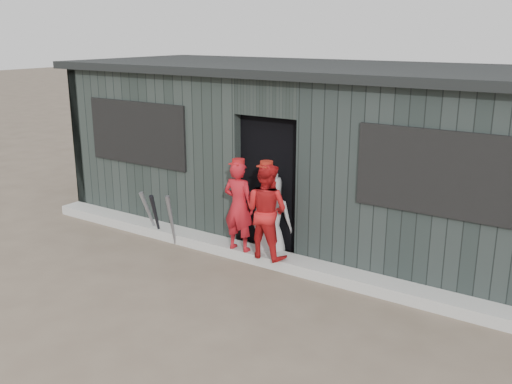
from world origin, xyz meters
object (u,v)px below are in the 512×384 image
Objects in this scene: bat_mid at (171,220)px; bat_right at (156,217)px; player_grey_back at (272,217)px; dugout at (316,150)px; player_red_right at (266,211)px; player_red_left at (239,206)px; bat_left at (149,213)px.

bat_mid is 1.06× the size of bat_right.
player_grey_back is 1.63m from dugout.
dugout reaches higher than player_grey_back.
player_grey_back reaches higher than bat_mid.
player_grey_back is at bearing 17.37° from bat_mid.
player_red_right reaches higher than bat_mid.
player_red_left is 0.98× the size of player_red_right.
player_red_left is (1.52, 0.07, 0.42)m from bat_right.
bat_mid is at bearing -11.97° from bat_left.
player_red_right is (1.97, 0.07, 0.43)m from bat_right.
player_grey_back is at bearing 9.43° from bat_left.
bat_right is 0.64× the size of player_grey_back.
bat_mid is (0.57, -0.12, 0.03)m from bat_left.
bat_mid is at bearing 3.90° from player_red_left.
player_grey_back reaches higher than bat_right.
bat_left is 1.77m from player_red_left.
dugout reaches higher than player_red_right.
bat_left is at bearing 1.38° from player_red_right.
bat_mid is 2.52m from dugout.
bat_right is 2.02m from player_red_right.
bat_left is 2.08m from player_grey_back.
player_grey_back reaches higher than bat_left.
dugout reaches higher than bat_left.
dugout reaches higher than bat_mid.
bat_left is 0.58m from bat_mid.
player_red_left is 1.07× the size of player_grey_back.
dugout is at bearing 43.10° from bat_left.
bat_left is at bearing -2.34° from player_grey_back.
bat_mid is 0.62× the size of player_red_right.
player_red_right reaches higher than player_red_left.
bat_right is 1.90m from player_grey_back.
bat_left is 0.09× the size of dugout.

